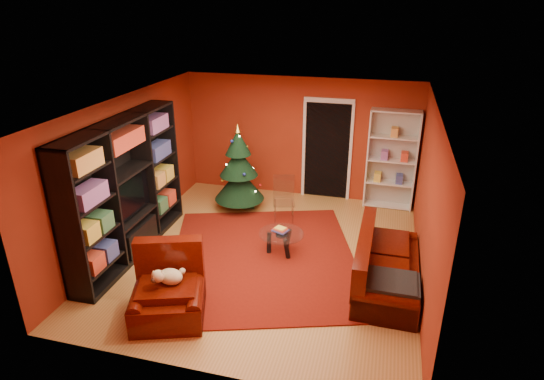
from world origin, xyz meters
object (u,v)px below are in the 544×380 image
(sofa, at_px, (388,262))
(acrylic_chair, at_px, (284,202))
(gift_box_green, at_px, (248,201))
(white_bookshelf, at_px, (391,160))
(rug, at_px, (263,258))
(christmas_tree, at_px, (239,169))
(media_unit, at_px, (126,189))
(dog, at_px, (171,277))
(armchair, at_px, (168,291))
(gift_box_red, at_px, (253,198))
(coffee_table, at_px, (281,243))

(sofa, relative_size, acrylic_chair, 2.45)
(gift_box_green, relative_size, white_bookshelf, 0.12)
(rug, distance_m, white_bookshelf, 3.49)
(christmas_tree, distance_m, gift_box_green, 0.78)
(gift_box_green, height_order, white_bookshelf, white_bookshelf)
(rug, bearing_deg, acrylic_chair, 89.74)
(sofa, distance_m, acrylic_chair, 2.67)
(media_unit, bearing_deg, dog, -44.62)
(media_unit, height_order, gift_box_green, media_unit)
(media_unit, bearing_deg, armchair, -46.52)
(gift_box_red, xyz_separation_m, armchair, (-0.01, -3.94, 0.31))
(sofa, distance_m, coffee_table, 1.87)
(gift_box_green, bearing_deg, coffee_table, -55.97)
(rug, distance_m, armchair, 2.01)
(rug, bearing_deg, christmas_tree, 119.54)
(media_unit, xyz_separation_m, gift_box_red, (1.42, 2.49, -1.06))
(gift_box_green, xyz_separation_m, sofa, (2.91, -2.19, 0.30))
(media_unit, distance_m, armchair, 2.17)
(media_unit, distance_m, gift_box_green, 2.83)
(sofa, bearing_deg, rug, 82.95)
(gift_box_green, relative_size, armchair, 0.25)
(armchair, distance_m, coffee_table, 2.31)
(christmas_tree, distance_m, coffee_table, 2.13)
(armchair, height_order, sofa, sofa)
(gift_box_red, bearing_deg, acrylic_chair, -39.64)
(christmas_tree, distance_m, sofa, 3.73)
(white_bookshelf, distance_m, coffee_table, 3.10)
(rug, height_order, christmas_tree, christmas_tree)
(sofa, bearing_deg, dog, 117.39)
(armchair, height_order, acrylic_chair, acrylic_chair)
(gift_box_green, height_order, coffee_table, coffee_table)
(rug, xyz_separation_m, gift_box_red, (-0.84, 2.17, 0.09))
(rug, xyz_separation_m, acrylic_chair, (0.01, 1.46, 0.40))
(rug, bearing_deg, dog, -115.55)
(sofa, relative_size, coffee_table, 2.59)
(christmas_tree, bearing_deg, armchair, -87.20)
(gift_box_red, distance_m, white_bookshelf, 3.00)
(christmas_tree, xyz_separation_m, white_bookshelf, (2.99, 0.89, 0.14))
(media_unit, bearing_deg, white_bookshelf, 34.90)
(media_unit, bearing_deg, gift_box_red, 59.62)
(white_bookshelf, xyz_separation_m, armchair, (-2.81, -4.48, -0.62))
(media_unit, relative_size, sofa, 1.52)
(rug, relative_size, media_unit, 1.17)
(white_bookshelf, bearing_deg, sofa, -87.22)
(armchair, xyz_separation_m, sofa, (2.88, 1.50, 0.02))
(media_unit, relative_size, dog, 7.61)
(rug, relative_size, coffee_table, 4.62)
(media_unit, distance_m, white_bookshelf, 5.20)
(gift_box_red, height_order, coffee_table, coffee_table)
(media_unit, relative_size, gift_box_green, 11.78)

